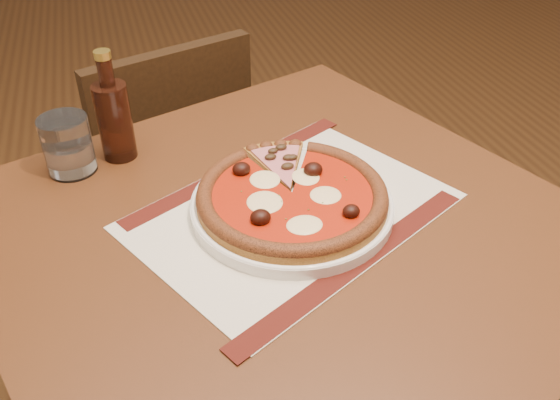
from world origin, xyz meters
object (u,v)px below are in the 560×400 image
object	(u,v)px
plate	(292,206)
water_glass	(68,145)
pizza	(292,195)
chair_far	(166,170)
bottle	(114,117)
table	(284,276)

from	to	relation	value
plate	water_glass	bearing A→B (deg)	145.89
pizza	water_glass	size ratio (longest dim) A/B	2.96
chair_far	bottle	distance (m)	0.53
plate	water_glass	distance (m)	0.37
pizza	plate	bearing A→B (deg)	83.65
table	chair_far	world-z (taller)	chair_far
plate	water_glass	world-z (taller)	water_glass
pizza	bottle	world-z (taller)	bottle
table	water_glass	size ratio (longest dim) A/B	10.94
pizza	chair_far	bearing A→B (deg)	102.53
table	plate	bearing A→B (deg)	52.69
water_glass	bottle	xyz separation A→B (m)	(0.08, 0.02, 0.03)
plate	water_glass	size ratio (longest dim) A/B	3.16
pizza	water_glass	xyz separation A→B (m)	(-0.31, 0.21, 0.02)
chair_far	plate	xyz separation A→B (m)	(0.14, -0.61, 0.30)
table	plate	distance (m)	0.12
table	bottle	distance (m)	0.37
table	bottle	bearing A→B (deg)	129.18
table	pizza	size ratio (longest dim) A/B	3.69
pizza	bottle	xyz separation A→B (m)	(-0.23, 0.23, 0.04)
table	bottle	world-z (taller)	bottle
chair_far	pizza	size ratio (longest dim) A/B	2.91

